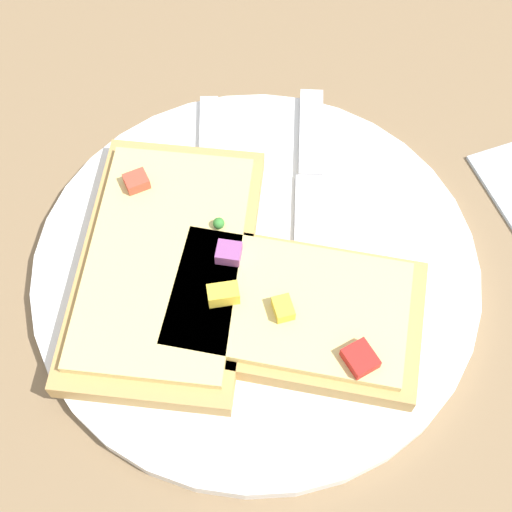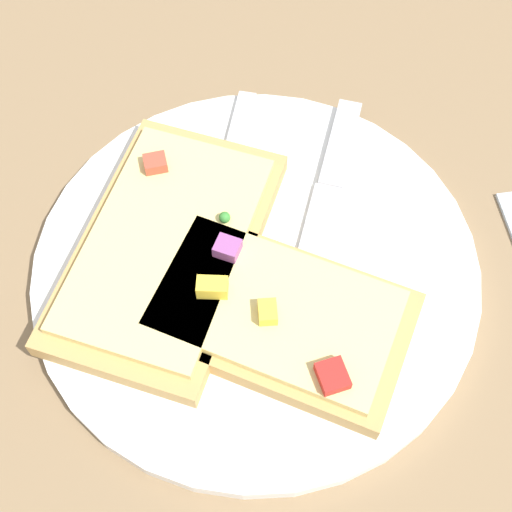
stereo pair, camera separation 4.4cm
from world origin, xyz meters
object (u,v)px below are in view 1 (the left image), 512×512
plate (256,268)px  fork (207,236)px  pizza_slice_main (288,310)px  pizza_slice_corner (166,263)px  knife (310,186)px

plate → fork: bearing=38.2°
fork → pizza_slice_main: 0.08m
fork → pizza_slice_corner: bearing=-46.2°
plate → pizza_slice_main: size_ratio=1.56×
plate → knife: bearing=-52.2°
fork → knife: knife is taller
knife → pizza_slice_main: size_ratio=1.04×
fork → knife: (0.01, -0.08, 0.00)m
fork → pizza_slice_corner: pizza_slice_corner is taller
fork → pizza_slice_main: (-0.07, -0.03, 0.01)m
knife → pizza_slice_main: (-0.08, 0.05, 0.01)m
plate → fork: fork is taller
knife → pizza_slice_main: 0.10m
fork → pizza_slice_corner: 0.03m
fork → knife: size_ratio=1.08×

